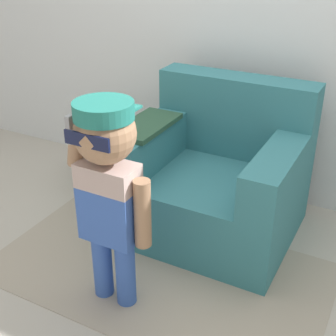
# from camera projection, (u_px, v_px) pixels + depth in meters

# --- Properties ---
(ground_plane) EXTENTS (10.00, 10.00, 0.00)m
(ground_plane) POSITION_uv_depth(u_px,v_px,m) (201.00, 231.00, 2.96)
(ground_plane) COLOR #ADA89E
(wall_back) EXTENTS (10.00, 0.05, 2.60)m
(wall_back) POSITION_uv_depth(u_px,v_px,m) (253.00, 3.00, 2.90)
(wall_back) COLOR silver
(wall_back) RESTS_ON ground_plane
(armchair) EXTENTS (1.01, 0.89, 0.91)m
(armchair) POSITION_uv_depth(u_px,v_px,m) (216.00, 179.00, 2.88)
(armchair) COLOR teal
(armchair) RESTS_ON ground_plane
(person_child) EXTENTS (0.44, 0.33, 1.07)m
(person_child) POSITION_uv_depth(u_px,v_px,m) (108.00, 177.00, 2.11)
(person_child) COLOR #3356AD
(person_child) RESTS_ON ground_plane
(side_table) EXTENTS (0.42, 0.42, 0.48)m
(side_table) POSITION_uv_depth(u_px,v_px,m) (105.00, 152.00, 3.33)
(side_table) COLOR beige
(side_table) RESTS_ON ground_plane
(rug) EXTENTS (1.84, 1.06, 0.01)m
(rug) POSITION_uv_depth(u_px,v_px,m) (159.00, 270.00, 2.62)
(rug) COLOR #9E9384
(rug) RESTS_ON ground_plane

